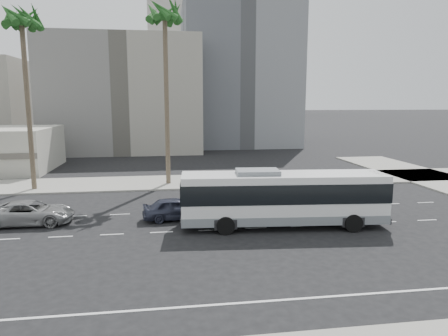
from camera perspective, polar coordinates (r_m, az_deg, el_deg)
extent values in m
plane|color=black|center=(26.30, 4.51, -8.46)|extent=(700.00, 700.00, 0.00)
cube|color=gray|center=(41.07, -0.25, -1.81)|extent=(120.00, 7.00, 0.15)
cube|color=gray|center=(69.70, -13.72, 9.90)|extent=(24.00, 18.00, 18.00)
cube|color=slate|center=(77.76, 1.89, 13.03)|extent=(20.00, 20.00, 26.00)
cube|color=beige|center=(274.78, -7.67, 12.21)|extent=(42.00, 42.00, 44.00)
cube|color=beige|center=(279.30, -7.85, 20.01)|extent=(26.00, 26.00, 32.00)
cube|color=slate|center=(260.78, 3.09, 15.30)|extent=(26.00, 26.00, 70.00)
cube|color=slate|center=(295.10, 6.81, 13.58)|extent=(22.00, 22.00, 60.00)
cube|color=silver|center=(26.34, 8.36, -3.94)|extent=(13.21, 3.91, 2.92)
cube|color=black|center=(26.25, 8.38, -3.10)|extent=(13.27, 3.97, 1.23)
cube|color=slate|center=(26.66, 8.29, -6.64)|extent=(13.23, 3.95, 0.56)
cube|color=slate|center=(25.60, 4.83, -0.66)|extent=(2.83, 2.01, 0.34)
cube|color=#262628|center=(28.45, 20.43, -0.79)|extent=(0.83, 2.07, 0.34)
cylinder|color=black|center=(26.90, 17.75, -7.22)|extent=(1.12, 0.34, 1.12)
cylinder|color=black|center=(29.41, 15.30, -5.70)|extent=(1.12, 0.34, 1.12)
cylinder|color=black|center=(24.55, 0.59, -8.36)|extent=(1.12, 0.34, 1.12)
cylinder|color=black|center=(27.28, -0.34, -6.54)|extent=(1.12, 0.34, 1.12)
imported|color=#303346|center=(28.09, -6.80, -5.68)|extent=(2.26, 4.69, 1.54)
imported|color=gray|center=(29.74, -25.72, -5.71)|extent=(2.63, 5.60, 1.55)
cylinder|color=brown|center=(39.10, -8.10, 8.98)|extent=(0.43, 0.43, 15.66)
cylinder|color=brown|center=(40.13, -25.91, 7.50)|extent=(0.46, 0.46, 14.76)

